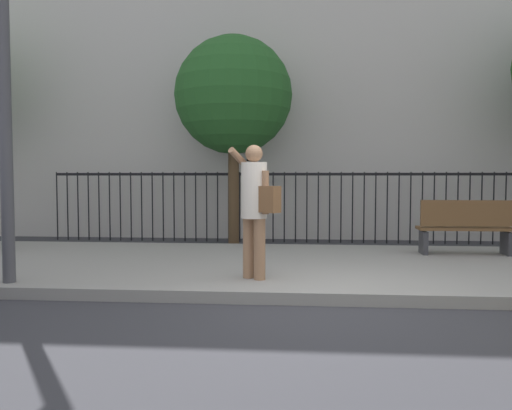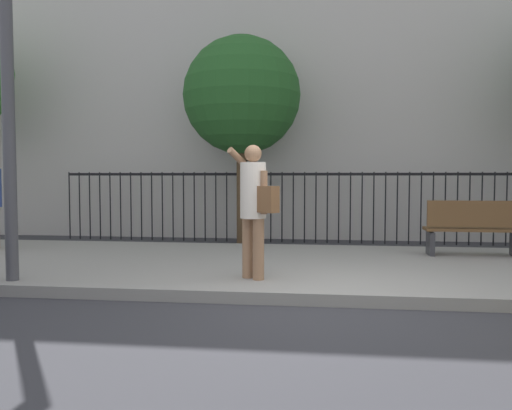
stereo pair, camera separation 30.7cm
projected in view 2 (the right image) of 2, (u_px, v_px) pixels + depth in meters
ground_plane at (318, 307)px, 6.09m from camera, size 60.00×60.00×0.00m
sidewalk at (320, 268)px, 8.26m from camera, size 28.00×4.40×0.15m
iron_fence at (322, 198)px, 11.87m from camera, size 12.03×0.04×1.60m
pedestrian_on_phone at (254, 201)px, 6.93m from camera, size 0.72×0.66×1.77m
street_bench at (474, 227)px, 8.92m from camera, size 1.60×0.45×0.95m
street_tree_far at (242, 96)px, 11.43m from camera, size 2.54×2.54×4.53m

